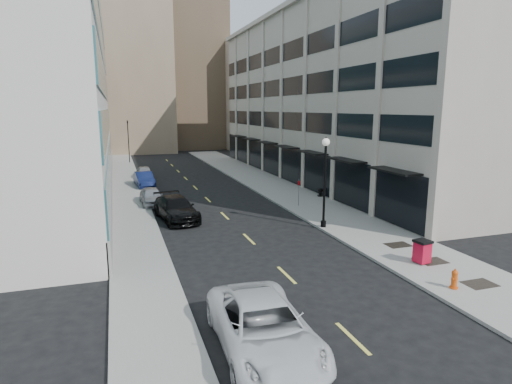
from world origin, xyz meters
TOP-DOWN VIEW (x-y plane):
  - ground at (0.00, 0.00)m, footprint 160.00×160.00m
  - sidewalk_right at (7.50, 20.00)m, footprint 5.00×80.00m
  - sidewalk_left at (-6.50, 20.00)m, footprint 3.00×80.00m
  - building_right at (16.94, 26.99)m, footprint 15.30×46.50m
  - building_left at (-15.95, 27.00)m, footprint 16.14×46.00m
  - skyline_tan_near at (-4.00, 68.00)m, footprint 14.00×18.00m
  - skyline_brown at (8.00, 72.00)m, footprint 12.00×16.00m
  - skyline_tan_far at (-14.00, 78.00)m, footprint 12.00×14.00m
  - skyline_stone at (18.00, 66.00)m, footprint 10.00×14.00m
  - grate_near at (7.60, -2.00)m, footprint 1.40×1.00m
  - grate_mid at (7.60, 1.00)m, footprint 1.40×1.00m
  - grate_far at (7.60, 3.80)m, footprint 1.40×1.00m
  - road_centerline at (0.00, 17.00)m, footprint 0.15×68.20m
  - traffic_signal at (-5.50, 48.00)m, footprint 0.66×0.66m
  - car_white_van at (-3.20, -3.85)m, footprint 3.10×6.31m
  - car_black_pickup at (-3.54, 14.00)m, footprint 3.03×5.91m
  - car_silver_sedan at (-4.80, 19.31)m, footprint 1.84×4.31m
  - car_blue_sedan at (-4.80, 28.00)m, footprint 1.97×4.73m
  - car_grey_sedan at (-4.45, 32.81)m, footprint 1.76×4.31m
  - fire_hydrant at (6.16, -2.00)m, footprint 0.36×0.36m
  - trash_bin at (6.91, 1.00)m, footprint 0.84×0.88m
  - lamppost at (5.30, 8.57)m, footprint 0.49×0.49m
  - sign_post at (6.31, 14.86)m, footprint 0.25×0.11m
  - urn_planter at (9.60, 17.58)m, footprint 0.51×0.51m

SIDE VIEW (x-z plane):
  - ground at x=0.00m, z-range 0.00..0.00m
  - road_centerline at x=0.00m, z-range 0.00..0.01m
  - sidewalk_right at x=7.50m, z-range 0.00..0.15m
  - sidewalk_left at x=-6.50m, z-range 0.00..0.15m
  - grate_near at x=7.60m, z-range 0.15..0.16m
  - grate_mid at x=7.60m, z-range 0.15..0.16m
  - grate_far at x=7.60m, z-range 0.15..0.16m
  - fire_hydrant at x=6.16m, z-range 0.14..1.02m
  - urn_planter at x=9.60m, z-range 0.23..0.93m
  - car_silver_sedan at x=-4.80m, z-range 0.00..1.45m
  - car_grey_sedan at x=-4.45m, z-range 0.00..1.46m
  - car_blue_sedan at x=-4.80m, z-range 0.00..1.52m
  - trash_bin at x=6.91m, z-range 0.20..1.39m
  - car_black_pickup at x=-3.54m, z-range 0.00..1.64m
  - car_white_van at x=-3.20m, z-range 0.00..1.72m
  - sign_post at x=6.31m, z-range 0.48..2.61m
  - lamppost at x=5.30m, z-range 0.67..6.59m
  - traffic_signal at x=-5.50m, z-range 2.23..9.21m
  - building_right at x=16.94m, z-range -0.13..18.12m
  - building_left at x=-15.95m, z-range -0.01..19.99m
  - skyline_stone at x=18.00m, z-range 0.00..20.00m
  - skyline_tan_far at x=-14.00m, z-range 0.00..22.00m
  - skyline_tan_near at x=-4.00m, z-range 0.00..28.00m
  - skyline_brown at x=8.00m, z-range 0.00..34.00m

